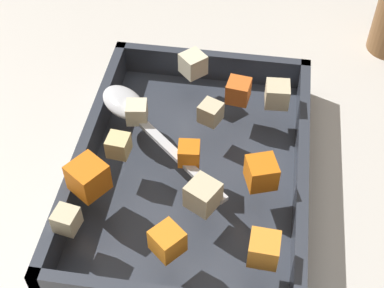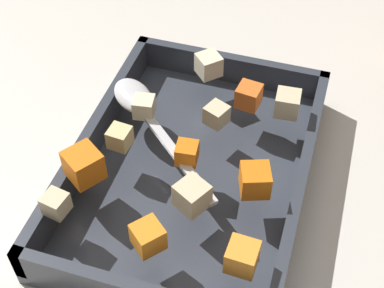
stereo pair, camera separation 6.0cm
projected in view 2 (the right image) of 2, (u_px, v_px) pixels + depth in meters
ground_plane at (179, 189)px, 0.64m from camera, size 4.00×4.00×0.00m
baking_dish at (192, 173)px, 0.63m from camera, size 0.35×0.25×0.05m
carrot_chunk_near_right at (255, 180)px, 0.56m from camera, size 0.04×0.04×0.03m
carrot_chunk_far_left at (242, 257)px, 0.50m from camera, size 0.03×0.03×0.03m
carrot_chunk_corner_nw at (148, 237)px, 0.52m from camera, size 0.04×0.04×0.03m
carrot_chunk_corner_ne at (249, 96)px, 0.64m from camera, size 0.03×0.03×0.03m
carrot_chunk_mid_left at (186, 156)px, 0.59m from camera, size 0.02×0.02×0.02m
carrot_chunk_near_left at (84, 165)px, 0.57m from camera, size 0.05×0.05×0.03m
potato_chunk_back_center at (192, 196)px, 0.55m from camera, size 0.04×0.04×0.03m
potato_chunk_under_handle at (144, 107)px, 0.63m from camera, size 0.03×0.03×0.02m
potato_chunk_far_right at (209, 65)px, 0.68m from camera, size 0.04×0.04×0.03m
potato_chunk_corner_sw at (56, 204)px, 0.54m from camera, size 0.03×0.03×0.02m
potato_chunk_heap_top at (287, 103)px, 0.64m from camera, size 0.03×0.03×0.03m
potato_chunk_corner_se at (118, 140)px, 0.60m from camera, size 0.02×0.02×0.02m
potato_chunk_center at (217, 115)px, 0.63m from camera, size 0.03×0.03×0.02m
serving_spoon at (139, 103)px, 0.64m from camera, size 0.16×0.17×0.02m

